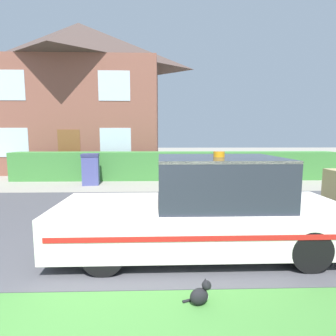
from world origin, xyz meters
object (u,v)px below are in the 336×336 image
(cat, at_px, (201,294))
(house_left, at_px, (81,96))
(police_car, at_px, (205,209))
(wheelie_bin, at_px, (91,169))

(cat, height_order, house_left, house_left)
(police_car, bearing_deg, cat, 78.25)
(cat, distance_m, wheelie_bin, 7.77)
(cat, bearing_deg, wheelie_bin, 94.22)
(police_car, relative_size, house_left, 0.50)
(house_left, bearing_deg, wheelie_bin, -71.11)
(police_car, bearing_deg, house_left, -65.41)
(police_car, distance_m, wheelie_bin, 6.69)
(wheelie_bin, bearing_deg, house_left, 100.61)
(house_left, xyz_separation_m, wheelie_bin, (1.74, -5.07, -3.39))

